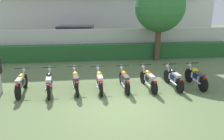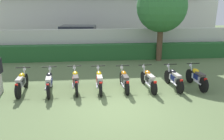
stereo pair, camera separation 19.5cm
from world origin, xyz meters
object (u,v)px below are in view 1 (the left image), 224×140
motorcycle_in_row_2 (76,81)px  motorcycle_in_row_7 (196,77)px  motorcycle_in_row_0 (21,83)px  motorcycle_in_row_3 (99,80)px  motorcycle_in_row_4 (124,79)px  tree_near_inspector (160,7)px  parked_car (78,38)px  motorcycle_in_row_1 (49,82)px  motorcycle_in_row_6 (173,78)px  motorcycle_in_row_5 (148,79)px

motorcycle_in_row_2 → motorcycle_in_row_7: 5.19m
motorcycle_in_row_0 → motorcycle_in_row_3: motorcycle_in_row_0 is taller
motorcycle_in_row_3 → motorcycle_in_row_4: 1.06m
tree_near_inspector → motorcycle_in_row_4: (-3.01, -4.86, -2.89)m
tree_near_inspector → motorcycle_in_row_7: tree_near_inspector is taller
parked_car → motorcycle_in_row_4: bearing=-68.3°
motorcycle_in_row_2 → motorcycle_in_row_3: motorcycle_in_row_2 is taller
motorcycle_in_row_2 → motorcycle_in_row_1: bearing=87.9°
motorcycle_in_row_6 → motorcycle_in_row_7: (1.02, -0.02, 0.01)m
motorcycle_in_row_0 → motorcycle_in_row_5: bearing=-92.6°
motorcycle_in_row_1 → motorcycle_in_row_5: size_ratio=1.03×
parked_car → motorcycle_in_row_6: bearing=-56.5°
motorcycle_in_row_5 → motorcycle_in_row_0: bearing=84.6°
motorcycle_in_row_4 → motorcycle_in_row_5: (1.03, -0.03, 0.00)m
tree_near_inspector → motorcycle_in_row_0: bearing=-146.2°
motorcycle_in_row_0 → motorcycle_in_row_7: motorcycle_in_row_7 is taller
tree_near_inspector → motorcycle_in_row_7: bearing=-88.4°
motorcycle_in_row_2 → motorcycle_in_row_4: motorcycle_in_row_2 is taller
motorcycle_in_row_6 → motorcycle_in_row_0: bearing=86.0°
motorcycle_in_row_0 → tree_near_inspector: bearing=-58.1°
motorcycle_in_row_4 → motorcycle_in_row_2: bearing=87.0°
motorcycle_in_row_3 → motorcycle_in_row_5: size_ratio=0.98×
motorcycle_in_row_0 → motorcycle_in_row_1: 1.12m
motorcycle_in_row_1 → motorcycle_in_row_2: (1.05, 0.08, 0.00)m
tree_near_inspector → motorcycle_in_row_2: 7.55m
motorcycle_in_row_0 → motorcycle_in_row_4: motorcycle_in_row_0 is taller
tree_near_inspector → motorcycle_in_row_2: tree_near_inspector is taller
tree_near_inspector → motorcycle_in_row_6: size_ratio=2.65×
parked_car → motorcycle_in_row_5: 9.62m
motorcycle_in_row_0 → parked_car: bearing=-14.7°
tree_near_inspector → motorcycle_in_row_6: bearing=-100.1°
motorcycle_in_row_5 → motorcycle_in_row_1: bearing=85.4°
motorcycle_in_row_5 → motorcycle_in_row_7: 2.12m
parked_car → motorcycle_in_row_0: parked_car is taller
motorcycle_in_row_0 → motorcycle_in_row_5: size_ratio=0.96×
motorcycle_in_row_1 → motorcycle_in_row_2: 1.05m
motorcycle_in_row_3 → motorcycle_in_row_6: 3.19m
motorcycle_in_row_0 → motorcycle_in_row_1: bearing=-95.8°
motorcycle_in_row_2 → motorcycle_in_row_4: bearing=-97.3°
motorcycle_in_row_3 → motorcycle_in_row_6: (3.19, -0.03, -0.00)m
motorcycle_in_row_3 → motorcycle_in_row_7: bearing=-92.6°
motorcycle_in_row_0 → motorcycle_in_row_4: 4.20m
motorcycle_in_row_2 → motorcycle_in_row_4: (2.04, -0.03, -0.02)m
motorcycle_in_row_5 → tree_near_inspector: bearing=-26.7°
tree_near_inspector → motorcycle_in_row_3: 6.97m
parked_car → motorcycle_in_row_1: bearing=-87.6°
motorcycle_in_row_1 → motorcycle_in_row_5: motorcycle_in_row_1 is taller
motorcycle_in_row_1 → motorcycle_in_row_3: size_ratio=1.06×
motorcycle_in_row_6 → motorcycle_in_row_7: 1.02m
motorcycle_in_row_3 → motorcycle_in_row_4: size_ratio=1.04×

